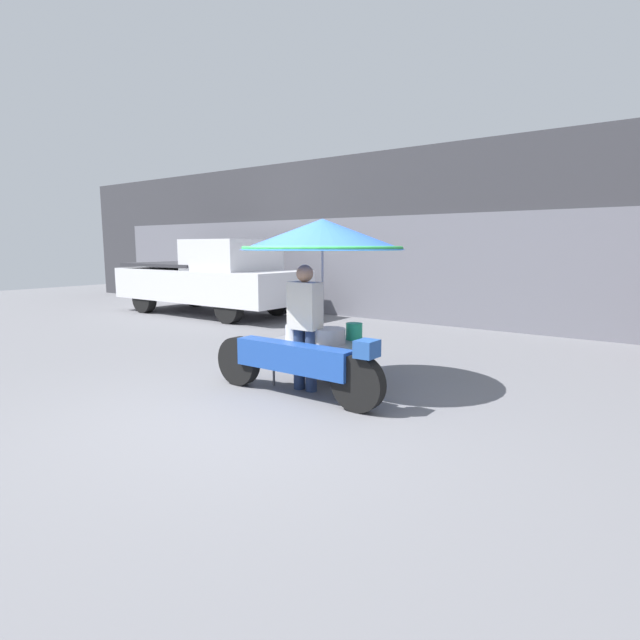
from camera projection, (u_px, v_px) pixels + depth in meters
name	position (u px, v px, depth m)	size (l,w,h in m)	color
ground_plane	(260.00, 412.00, 5.21)	(36.00, 36.00, 0.00)	slate
shopfront_building	(495.00, 237.00, 11.01)	(28.00, 2.06, 3.87)	#38383D
vendor_motorcycle_cart	(320.00, 257.00, 5.92)	(2.35, 1.97, 2.04)	black
vendor_person	(305.00, 322.00, 5.90)	(0.38, 0.22, 1.50)	navy
pickup_truck	(213.00, 278.00, 12.57)	(5.24, 1.96, 1.88)	black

